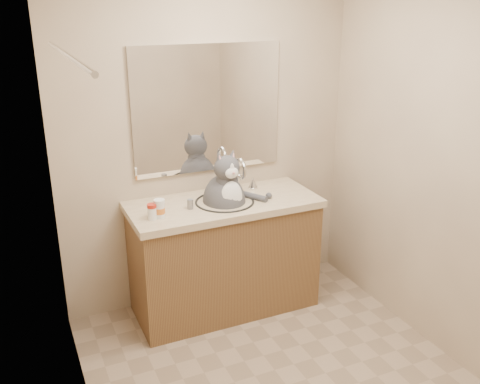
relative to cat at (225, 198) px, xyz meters
name	(u,v)px	position (x,y,z in m)	size (l,w,h in m)	color
room	(294,199)	(-0.01, -0.95, 0.32)	(2.22, 2.52, 2.42)	gray
vanity	(224,253)	(-0.01, 0.02, -0.44)	(1.34, 0.59, 1.12)	brown
mirror	(208,109)	(-0.01, 0.29, 0.57)	(1.10, 0.02, 0.90)	white
shower_curtain	(89,258)	(-1.06, -0.85, 0.15)	(0.02, 1.30, 1.93)	#BBA78D
cat	(225,198)	(0.00, 0.00, 0.00)	(0.44, 0.35, 0.59)	#4A4A4F
pill_bottle_redcap	(152,212)	(-0.55, -0.09, 0.02)	(0.08, 0.08, 0.10)	white
pill_bottle_orange	(159,209)	(-0.50, -0.08, 0.03)	(0.09, 0.09, 0.12)	white
grey_canister	(190,204)	(-0.27, -0.02, 0.00)	(0.05, 0.05, 0.07)	slate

